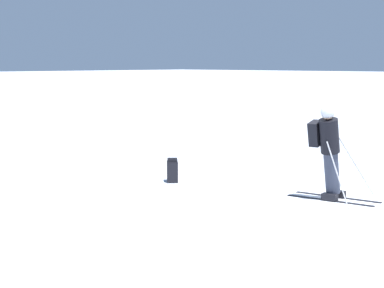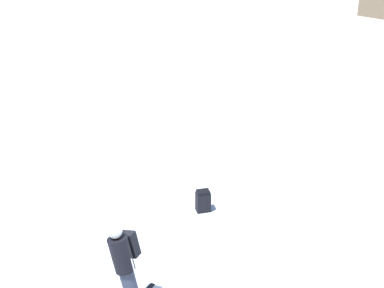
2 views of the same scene
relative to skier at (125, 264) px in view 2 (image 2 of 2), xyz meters
The scene contains 2 objects.
skier is the anchor object (origin of this frame).
spare_backpack 3.51m from the skier, 100.29° to the left, with size 0.36×0.37×0.50m.
Camera 2 is at (5.41, -6.52, 7.59)m, focal length 60.00 mm.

